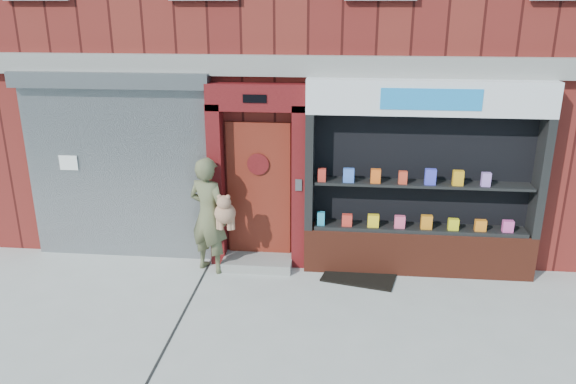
# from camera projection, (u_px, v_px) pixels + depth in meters

# --- Properties ---
(ground) EXTENTS (80.00, 80.00, 0.00)m
(ground) POSITION_uv_depth(u_px,v_px,m) (295.00, 327.00, 7.34)
(ground) COLOR #9E9E99
(ground) RESTS_ON ground
(building) EXTENTS (12.00, 8.16, 8.00)m
(building) POSITION_uv_depth(u_px,v_px,m) (321.00, 3.00, 11.69)
(building) COLOR maroon
(building) RESTS_ON ground
(shutter_bay) EXTENTS (3.10, 0.30, 3.04)m
(shutter_bay) POSITION_uv_depth(u_px,v_px,m) (117.00, 156.00, 8.88)
(shutter_bay) COLOR gray
(shutter_bay) RESTS_ON ground
(red_door_bay) EXTENTS (1.52, 0.58, 2.90)m
(red_door_bay) POSITION_uv_depth(u_px,v_px,m) (258.00, 177.00, 8.69)
(red_door_bay) COLOR #4C0D0F
(red_door_bay) RESTS_ON ground
(pharmacy_bay) EXTENTS (3.50, 0.41, 3.00)m
(pharmacy_bay) POSITION_uv_depth(u_px,v_px,m) (421.00, 188.00, 8.44)
(pharmacy_bay) COLOR maroon
(pharmacy_bay) RESTS_ON ground
(woman) EXTENTS (0.85, 0.68, 1.84)m
(woman) POSITION_uv_depth(u_px,v_px,m) (210.00, 215.00, 8.62)
(woman) COLOR brown
(woman) RESTS_ON ground
(doormat) EXTENTS (1.23, 0.98, 0.03)m
(doormat) POSITION_uv_depth(u_px,v_px,m) (360.00, 275.00, 8.71)
(doormat) COLOR black
(doormat) RESTS_ON ground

